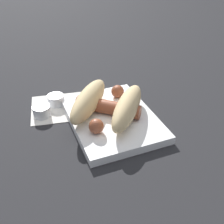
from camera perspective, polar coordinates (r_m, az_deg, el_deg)
name	(u,v)px	position (r m, az deg, el deg)	size (l,w,h in m)	color
ground_plane	(112,122)	(0.70, 0.00, -2.03)	(3.00, 3.00, 0.00)	#232326
food_tray	(112,119)	(0.69, 0.00, -1.37)	(0.26, 0.20, 0.02)	white
bread_roll	(108,104)	(0.67, -0.89, 1.68)	(0.24, 0.23, 0.06)	#DBBC84
sausage	(108,107)	(0.69, -0.84, 0.99)	(0.16, 0.15, 0.03)	brown
pickled_veggies	(86,103)	(0.73, -5.37, 1.79)	(0.07, 0.06, 0.00)	orange
napkin	(58,107)	(0.76, -10.89, 0.91)	(0.16, 0.16, 0.00)	white
condiment_cup_near	(56,101)	(0.77, -11.31, 2.26)	(0.04, 0.04, 0.03)	silver
condiment_cup_far	(42,112)	(0.73, -14.08, 0.03)	(0.04, 0.04, 0.03)	silver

